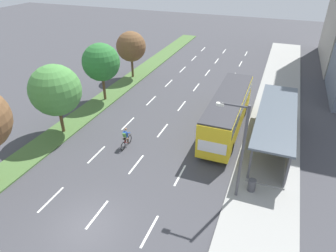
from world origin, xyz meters
TOP-DOWN VIEW (x-y plane):
  - ground_plane at (0.00, 0.00)m, footprint 140.00×140.00m
  - median_strip at (-8.30, 20.00)m, footprint 2.60×52.00m
  - sidewalk_right at (9.25, 20.00)m, footprint 4.50×52.00m
  - lane_divider_left at (-3.50, 16.95)m, footprint 0.14×44.90m
  - lane_divider_center at (0.00, 16.95)m, footprint 0.14×44.90m
  - lane_divider_right at (3.50, 16.95)m, footprint 0.14×44.90m
  - bus_shelter at (9.53, 12.74)m, footprint 2.90×11.44m
  - bus at (5.25, 13.83)m, footprint 2.54×11.29m
  - cyclist at (-1.81, 8.20)m, footprint 0.46×1.82m
  - median_tree_second at (-8.07, 8.19)m, footprint 4.26×4.26m
  - median_tree_third at (-8.18, 15.32)m, footprint 3.83×3.83m
  - median_tree_fourth at (-8.48, 22.45)m, footprint 3.61×3.61m
  - streetlight at (7.42, 5.62)m, footprint 1.91×0.24m
  - trash_bin at (8.45, 6.43)m, footprint 0.52×0.52m

SIDE VIEW (x-z plane):
  - ground_plane at x=0.00m, z-range 0.00..0.00m
  - lane_divider_left at x=-3.50m, z-range 0.00..0.01m
  - lane_divider_center at x=0.00m, z-range 0.00..0.01m
  - lane_divider_right at x=3.50m, z-range 0.00..0.01m
  - median_strip at x=-8.30m, z-range 0.00..0.12m
  - sidewalk_right at x=9.25m, z-range 0.00..0.15m
  - trash_bin at x=8.45m, z-range 0.15..1.00m
  - cyclist at x=-1.81m, z-range -0.06..1.65m
  - bus_shelter at x=9.53m, z-range 0.44..3.30m
  - bus at x=5.25m, z-range 0.38..3.75m
  - streetlight at x=7.42m, z-range 0.64..7.14m
  - median_tree_fourth at x=-8.48m, z-range 1.13..6.77m
  - median_tree_second at x=-8.07m, z-range 1.01..7.07m
  - median_tree_third at x=-8.18m, z-range 1.20..7.21m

